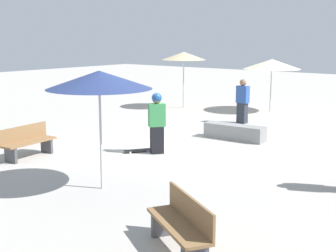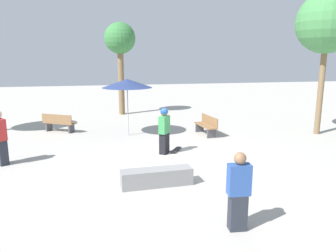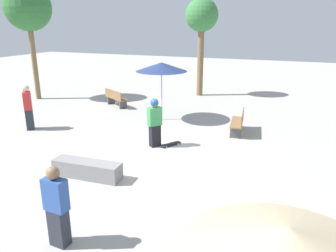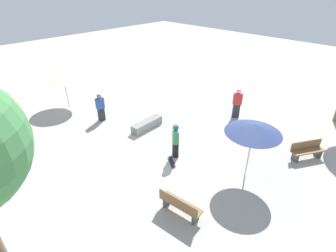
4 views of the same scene
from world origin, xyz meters
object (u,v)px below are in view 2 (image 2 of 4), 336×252
palm_tree_center_right (327,24)px  bystander_watching (238,192)px  bench_far (59,123)px  bystander_far (0,138)px  skater_main (164,129)px  skateboard (176,150)px  concrete_ledge (157,177)px  shade_umbrella_navy (127,83)px  palm_tree_left (120,42)px  bench_near (207,125)px

palm_tree_center_right → bystander_watching: size_ratio=3.76×
bench_far → bystander_far: bystander_far is taller
skater_main → bench_far: bearing=81.5°
skateboard → palm_tree_center_right: bearing=-46.4°
concrete_ledge → bystander_far: bystander_far is taller
skateboard → shade_umbrella_navy: size_ratio=0.31×
skater_main → palm_tree_left: palm_tree_left is taller
bench_near → bystander_far: size_ratio=0.91×
bystander_watching → shade_umbrella_navy: bearing=-75.8°
skateboard → bystander_far: size_ratio=0.44×
concrete_ledge → shade_umbrella_navy: bearing=-177.5°
palm_tree_left → concrete_ledge: bearing=0.8°
bench_near → bystander_watching: (8.02, -2.00, 0.40)m
bystander_watching → bystander_far: size_ratio=0.92×
palm_tree_left → bench_far: bearing=-37.5°
bench_near → palm_tree_left: bearing=22.0°
skateboard → bystander_far: bearing=125.6°
skateboard → bystander_far: bystander_far is taller
bench_far → bystander_watching: 10.97m
skateboard → shade_umbrella_navy: bearing=60.4°
bystander_watching → skateboard: bearing=-86.1°
skater_main → concrete_ledge: skater_main is taller
bench_far → bystander_far: 4.76m
palm_tree_left → palm_tree_center_right: size_ratio=0.87×
palm_tree_left → palm_tree_center_right: palm_tree_center_right is taller
concrete_ledge → shade_umbrella_navy: size_ratio=0.79×
palm_tree_center_right → bystander_far: (1.77, -12.87, -3.95)m
bench_far → bystander_far: (4.56, -1.28, 0.47)m
shade_umbrella_navy → bystander_far: shade_umbrella_navy is taller
bench_far → palm_tree_center_right: size_ratio=0.26×
palm_tree_center_right → bystander_watching: bearing=-44.3°
skateboard → palm_tree_center_right: 8.55m
skateboard → skater_main: bearing=147.5°
skater_main → concrete_ledge: 3.07m
skater_main → palm_tree_center_right: bearing=-39.2°
concrete_ledge → bench_near: (-5.38, 3.21, 0.19)m
skateboard → bench_near: (-2.26, 1.93, 0.37)m
palm_tree_left → bystander_far: 10.41m
bench_near → shade_umbrella_navy: 4.00m
shade_umbrella_navy → bystander_far: (3.22, -4.40, -1.43)m
bench_far → palm_tree_left: bearing=83.1°
shade_umbrella_navy → bystander_far: bearing=-53.8°
skateboard → concrete_ledge: bearing=-170.1°
palm_tree_left → bystander_watching: (14.14, 1.37, -3.49)m
bench_far → palm_tree_center_right: palm_tree_center_right is taller
shade_umbrella_navy → palm_tree_center_right: 8.96m
palm_tree_center_right → skateboard: bearing=-78.5°
palm_tree_left → bystander_watching: palm_tree_left is taller
palm_tree_left → palm_tree_center_right: 10.91m
bystander_far → skateboard: bearing=53.4°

